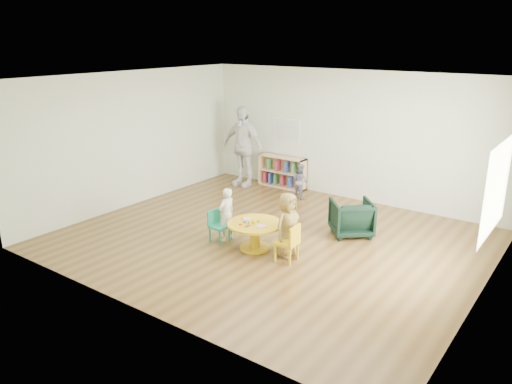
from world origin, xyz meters
TOP-DOWN VIEW (x-y plane):
  - room at (0.01, 0.00)m, footprint 7.10×7.00m
  - activity_table at (0.01, -0.49)m, footprint 0.93×0.93m
  - kid_chair_left at (-0.71, -0.60)m, footprint 0.33×0.33m
  - kid_chair_right at (0.75, -0.58)m, footprint 0.36×0.36m
  - bookshelf at (-1.61, 2.86)m, footprint 1.20×0.30m
  - alphabet_poster at (-1.60, 2.98)m, footprint 0.74×0.01m
  - armchair at (1.06, 1.05)m, footprint 0.99×1.00m
  - child_left at (-0.61, -0.48)m, footprint 0.27×0.37m
  - child_right at (0.61, -0.41)m, footprint 0.40×0.56m
  - toddler at (-0.82, 2.36)m, footprint 0.45×0.39m
  - adult_caretaker at (-2.45, 2.41)m, footprint 1.13×0.49m

SIDE VIEW (x-z plane):
  - kid_chair_left at x=-0.71m, z-range 0.02..0.59m
  - activity_table at x=0.01m, z-range 0.07..0.58m
  - armchair at x=1.06m, z-range 0.00..0.65m
  - kid_chair_right at x=0.75m, z-range 0.02..0.65m
  - bookshelf at x=-1.61m, z-range -0.01..0.74m
  - toddler at x=-0.82m, z-range 0.00..0.79m
  - child_left at x=-0.61m, z-range 0.00..0.96m
  - child_right at x=0.61m, z-range 0.00..1.08m
  - adult_caretaker at x=-2.45m, z-range 0.00..1.92m
  - alphabet_poster at x=-1.60m, z-range 1.08..1.62m
  - room at x=0.01m, z-range 0.49..3.29m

